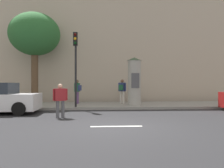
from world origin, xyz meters
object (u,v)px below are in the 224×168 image
at_px(traffic_light, 76,57).
at_px(pedestrian_with_backpack, 60,98).
at_px(street_tree, 35,35).
at_px(pedestrian_in_red_top, 134,88).
at_px(pedestrian_with_bag, 77,90).
at_px(poster_column, 134,81).
at_px(pedestrian_tallest, 122,89).

relative_size(traffic_light, pedestrian_with_backpack, 2.87).
distance_m(street_tree, pedestrian_in_red_top, 7.76).
relative_size(pedestrian_with_backpack, pedestrian_with_bag, 0.93).
bearing_deg(poster_column, street_tree, 165.04).
relative_size(pedestrian_with_bag, pedestrian_in_red_top, 0.94).
bearing_deg(pedestrian_in_red_top, pedestrian_tallest, -138.16).
xyz_separation_m(street_tree, pedestrian_in_red_top, (6.84, 0.32, -3.65)).
bearing_deg(pedestrian_with_backpack, pedestrian_with_bag, 87.19).
height_order(street_tree, pedestrian_tallest, street_tree).
height_order(traffic_light, pedestrian_in_red_top, traffic_light).
distance_m(pedestrian_with_backpack, pedestrian_in_red_top, 7.43).
height_order(poster_column, pedestrian_tallest, poster_column).
distance_m(pedestrian_with_bag, pedestrian_in_red_top, 4.00).
height_order(pedestrian_with_bag, pedestrian_in_red_top, pedestrian_in_red_top).
xyz_separation_m(pedestrian_tallest, pedestrian_with_bag, (-2.98, -0.03, -0.02)).
distance_m(pedestrian_tallest, pedestrian_with_bag, 2.98).
xyz_separation_m(pedestrian_with_backpack, pedestrian_in_red_top, (4.17, 6.14, 0.28)).
distance_m(pedestrian_with_backpack, pedestrian_tallest, 6.22).
bearing_deg(pedestrian_tallest, traffic_light, -142.74).
xyz_separation_m(poster_column, pedestrian_with_bag, (-3.62, 1.21, -0.57)).
height_order(pedestrian_tallest, pedestrian_with_bag, pedestrian_tallest).
xyz_separation_m(street_tree, pedestrian_tallest, (5.91, -0.51, -3.68)).
bearing_deg(pedestrian_with_bag, poster_column, -18.50).
relative_size(poster_column, pedestrian_tallest, 1.83).
distance_m(pedestrian_with_backpack, pedestrian_with_bag, 5.29).
bearing_deg(pedestrian_in_red_top, street_tree, -177.31).
bearing_deg(pedestrian_with_backpack, pedestrian_in_red_top, 55.84).
height_order(traffic_light, pedestrian_tallest, traffic_light).
height_order(traffic_light, pedestrian_with_backpack, traffic_light).
distance_m(traffic_light, pedestrian_with_bag, 2.90).
xyz_separation_m(street_tree, pedestrian_with_bag, (2.93, -0.54, -3.71)).
distance_m(poster_column, street_tree, 7.47).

